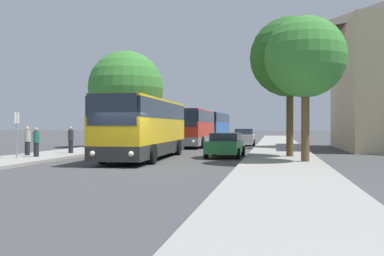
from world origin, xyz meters
The scene contains 15 objects.
ground_plane centered at (0.00, 0.00, 0.00)m, with size 300.00×300.00×0.00m, color #424244.
sidewalk_right centered at (7.00, 0.00, 0.07)m, with size 4.00×120.00×0.15m, color gray.
bus_front centered at (-0.71, 5.49, 1.81)m, with size 3.11×11.97×3.38m.
bus_middle centered at (-0.64, 20.60, 1.76)m, with size 3.04×11.17×3.29m.
bus_rear centered at (-0.57, 33.56, 1.82)m, with size 3.06×10.73×3.40m.
parked_car_right_near centered at (3.72, 7.64, 0.77)m, with size 2.16×4.72×1.46m.
parked_car_right_far centered at (3.78, 23.15, 0.83)m, with size 2.17×4.23×1.60m.
bus_stop_sign centered at (-7.13, 2.79, 1.73)m, with size 0.08×0.45×2.54m.
pedestrian_waiting_near centered at (-7.89, 5.15, 1.00)m, with size 0.36×0.36×1.70m.
pedestrian_waiting_far centered at (-6.24, 7.49, 1.00)m, with size 0.36×0.36×1.70m.
pedestrian_walking_back centered at (-6.69, 4.03, 0.98)m, with size 0.36×0.36×1.66m.
tree_left_near centered at (-7.30, 26.64, 5.39)m, with size 4.09×4.09×7.31m.
tree_left_far centered at (-6.14, 18.04, 5.15)m, with size 6.55×6.55×8.28m.
tree_right_near centered at (7.49, 6.97, 5.83)m, with size 4.59×4.59×8.00m.
tree_right_mid centered at (8.12, 3.31, 5.27)m, with size 4.00×4.00×7.15m.
Camera 1 is at (6.62, -19.40, 1.92)m, focal length 42.00 mm.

